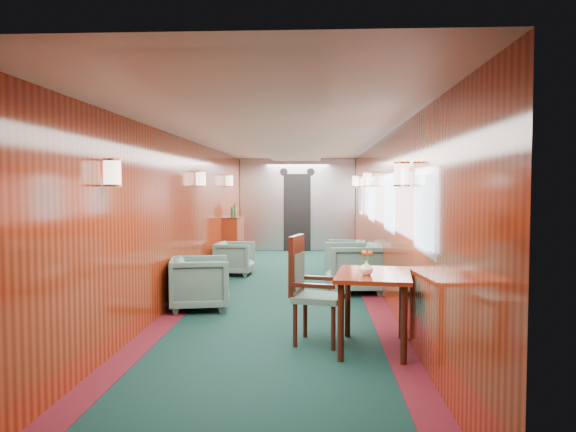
% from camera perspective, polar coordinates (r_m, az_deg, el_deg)
% --- Properties ---
extents(room, '(12.00, 12.10, 2.40)m').
position_cam_1_polar(room, '(8.67, -0.42, 2.77)').
color(room, black).
rests_on(room, ground).
extents(bulkhead, '(2.98, 0.17, 2.39)m').
position_cam_1_polar(bulkhead, '(14.58, 0.95, 1.10)').
color(bulkhead, '#B3B5BA').
rests_on(bulkhead, ground).
extents(windows_right, '(0.02, 8.60, 0.80)m').
position_cam_1_polar(windows_right, '(8.96, 9.22, 1.56)').
color(windows_right, silver).
rests_on(windows_right, ground).
extents(wall_sconces, '(2.97, 7.97, 0.25)m').
position_cam_1_polar(wall_sconces, '(9.23, -0.21, 3.75)').
color(wall_sconces, '#FFE5C6').
rests_on(wall_sconces, ground).
extents(dining_table, '(0.87, 1.14, 0.79)m').
position_cam_1_polar(dining_table, '(5.83, 8.69, -6.97)').
color(dining_table, maroon).
rests_on(dining_table, ground).
extents(side_chair, '(0.61, 0.63, 1.15)m').
position_cam_1_polar(side_chair, '(6.03, 2.12, -7.00)').
color(side_chair, '#1C423D').
rests_on(side_chair, ground).
extents(credenza, '(0.35, 1.13, 1.29)m').
position_cam_1_polar(credenza, '(12.51, -5.57, -2.31)').
color(credenza, maroon).
rests_on(credenza, ground).
extents(flower_vase, '(0.16, 0.16, 0.14)m').
position_cam_1_polar(flower_vase, '(5.65, 7.96, -5.24)').
color(flower_vase, silver).
rests_on(flower_vase, dining_table).
extents(armchair_left_near, '(0.93, 0.91, 0.72)m').
position_cam_1_polar(armchair_left_near, '(7.77, -8.94, -6.74)').
color(armchair_left_near, '#1C423D').
rests_on(armchair_left_near, ground).
extents(armchair_left_far, '(0.74, 0.72, 0.63)m').
position_cam_1_polar(armchair_left_far, '(10.67, -5.42, -4.31)').
color(armchair_left_far, '#1C423D').
rests_on(armchair_left_far, ground).
extents(armchair_right_near, '(0.94, 0.91, 0.79)m').
position_cam_1_polar(armchair_right_near, '(8.91, 6.72, -5.25)').
color(armchair_right_near, '#1C423D').
rests_on(armchair_right_near, ground).
extents(armchair_right_far, '(0.81, 0.80, 0.67)m').
position_cam_1_polar(armchair_right_far, '(10.65, 5.82, -4.22)').
color(armchair_right_far, '#1C423D').
rests_on(armchair_right_far, ground).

